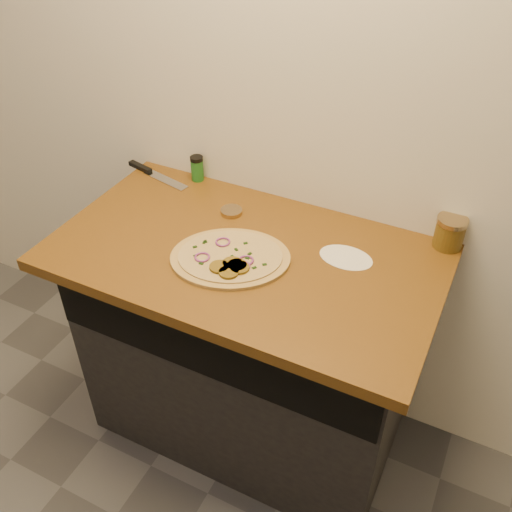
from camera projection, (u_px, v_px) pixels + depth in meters
The scene contains 8 objects.
cabinet at pixel (251, 348), 2.07m from camera, with size 1.10×0.60×0.86m, color black.
countertop at pixel (246, 255), 1.77m from camera, with size 1.20×0.70×0.04m, color brown.
pizza at pixel (230, 258), 1.71m from camera, with size 0.47×0.47×0.02m.
chefs_knife at pixel (152, 173), 2.12m from camera, with size 0.29×0.09×0.02m.
mason_jar_lid at pixel (231, 212), 1.91m from camera, with size 0.07×0.07×0.02m, color #A0865D.
salsa_jar at pixel (450, 232), 1.74m from camera, with size 0.09×0.09×0.10m.
spice_shaker at pixel (197, 168), 2.06m from camera, with size 0.05×0.05×0.09m.
flour_spill at pixel (346, 257), 1.73m from camera, with size 0.17×0.17×0.00m, color silver.
Camera 1 is at (0.65, 0.19, 1.98)m, focal length 40.00 mm.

